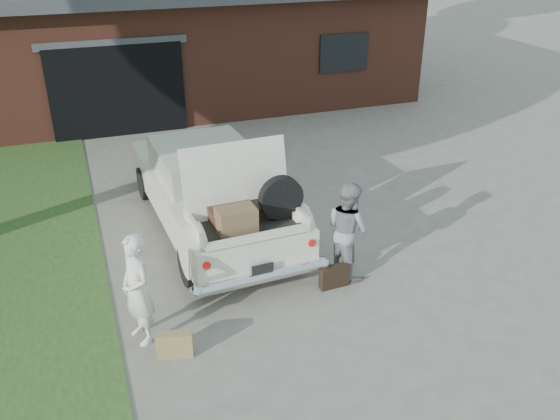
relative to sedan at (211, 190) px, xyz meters
name	(u,v)px	position (x,y,z in m)	size (l,w,h in m)	color
ground	(294,295)	(0.58, -2.42, -0.72)	(90.00, 90.00, 0.00)	gray
house	(187,36)	(1.57, 9.05, 0.95)	(12.80, 7.80, 3.30)	brown
sedan	(211,190)	(0.00, 0.00, 0.00)	(2.15, 4.98, 2.01)	white
woman_left	(137,290)	(-1.61, -2.66, 0.04)	(0.55, 0.36, 1.51)	silver
woman_right	(348,229)	(1.55, -2.11, 0.03)	(0.73, 0.57, 1.50)	gray
suitcase_left	(175,345)	(-1.28, -3.14, -0.55)	(0.45, 0.14, 0.35)	#9D8650
suitcase_right	(334,276)	(1.22, -2.40, -0.55)	(0.44, 0.14, 0.34)	black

